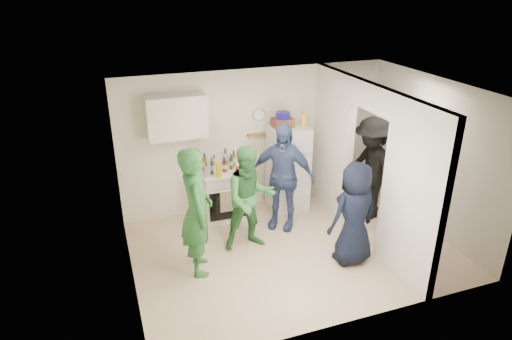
{
  "coord_description": "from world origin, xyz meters",
  "views": [
    {
      "loc": [
        -2.57,
        -5.47,
        3.95
      ],
      "look_at": [
        -0.46,
        0.4,
        1.25
      ],
      "focal_mm": 32.0,
      "sensor_mm": 36.0,
      "label": 1
    }
  ],
  "objects_px": {
    "wicker_basket": "(283,123)",
    "person_green_left": "(196,212)",
    "blue_bowl": "(283,115)",
    "yellow_cup_stack_top": "(304,120)",
    "person_denim": "(282,177)",
    "person_nook": "(371,169)",
    "person_navy": "(354,214)",
    "stove": "(223,194)",
    "person_green_center": "(250,199)",
    "fridge": "(288,168)"
  },
  "relations": [
    {
      "from": "wicker_basket",
      "to": "person_green_left",
      "type": "height_order",
      "value": "person_green_left"
    },
    {
      "from": "blue_bowl",
      "to": "yellow_cup_stack_top",
      "type": "xyz_separation_m",
      "value": [
        0.32,
        -0.15,
        -0.08
      ]
    },
    {
      "from": "person_denim",
      "to": "person_nook",
      "type": "relative_size",
      "value": 1.01
    },
    {
      "from": "blue_bowl",
      "to": "person_navy",
      "type": "relative_size",
      "value": 0.15
    },
    {
      "from": "stove",
      "to": "wicker_basket",
      "type": "bearing_deg",
      "value": 1.04
    },
    {
      "from": "person_green_left",
      "to": "person_green_center",
      "type": "distance_m",
      "value": 0.95
    },
    {
      "from": "stove",
      "to": "person_green_center",
      "type": "distance_m",
      "value": 1.13
    },
    {
      "from": "stove",
      "to": "yellow_cup_stack_top",
      "type": "height_order",
      "value": "yellow_cup_stack_top"
    },
    {
      "from": "person_navy",
      "to": "blue_bowl",
      "type": "bearing_deg",
      "value": -88.64
    },
    {
      "from": "person_denim",
      "to": "person_green_center",
      "type": "bearing_deg",
      "value": -111.45
    },
    {
      "from": "fridge",
      "to": "wicker_basket",
      "type": "height_order",
      "value": "wicker_basket"
    },
    {
      "from": "fridge",
      "to": "yellow_cup_stack_top",
      "type": "xyz_separation_m",
      "value": [
        0.22,
        -0.1,
        0.89
      ]
    },
    {
      "from": "blue_bowl",
      "to": "person_green_center",
      "type": "xyz_separation_m",
      "value": [
        -0.96,
        -1.07,
        -0.91
      ]
    },
    {
      "from": "person_green_center",
      "to": "wicker_basket",
      "type": "bearing_deg",
      "value": 49.73
    },
    {
      "from": "fridge",
      "to": "blue_bowl",
      "type": "relative_size",
      "value": 6.38
    },
    {
      "from": "person_green_left",
      "to": "wicker_basket",
      "type": "bearing_deg",
      "value": -46.83
    },
    {
      "from": "blue_bowl",
      "to": "yellow_cup_stack_top",
      "type": "bearing_deg",
      "value": -25.11
    },
    {
      "from": "blue_bowl",
      "to": "yellow_cup_stack_top",
      "type": "distance_m",
      "value": 0.36
    },
    {
      "from": "person_green_center",
      "to": "person_nook",
      "type": "distance_m",
      "value": 2.26
    },
    {
      "from": "wicker_basket",
      "to": "person_denim",
      "type": "xyz_separation_m",
      "value": [
        -0.27,
        -0.64,
        -0.7
      ]
    },
    {
      "from": "person_green_left",
      "to": "person_denim",
      "type": "relative_size",
      "value": 1.03
    },
    {
      "from": "blue_bowl",
      "to": "person_green_left",
      "type": "bearing_deg",
      "value": -143.1
    },
    {
      "from": "person_nook",
      "to": "stove",
      "type": "bearing_deg",
      "value": -115.01
    },
    {
      "from": "person_nook",
      "to": "blue_bowl",
      "type": "bearing_deg",
      "value": -129.23
    },
    {
      "from": "fridge",
      "to": "person_green_left",
      "type": "height_order",
      "value": "person_green_left"
    },
    {
      "from": "person_green_left",
      "to": "person_nook",
      "type": "distance_m",
      "value": 3.18
    },
    {
      "from": "person_green_center",
      "to": "person_nook",
      "type": "height_order",
      "value": "person_nook"
    },
    {
      "from": "fridge",
      "to": "person_green_left",
      "type": "bearing_deg",
      "value": -145.52
    },
    {
      "from": "stove",
      "to": "person_green_left",
      "type": "relative_size",
      "value": 0.47
    },
    {
      "from": "yellow_cup_stack_top",
      "to": "person_nook",
      "type": "relative_size",
      "value": 0.14
    },
    {
      "from": "yellow_cup_stack_top",
      "to": "person_green_left",
      "type": "xyz_separation_m",
      "value": [
        -2.17,
        -1.24,
        -0.72
      ]
    },
    {
      "from": "stove",
      "to": "person_green_center",
      "type": "relative_size",
      "value": 0.53
    },
    {
      "from": "wicker_basket",
      "to": "yellow_cup_stack_top",
      "type": "xyz_separation_m",
      "value": [
        0.32,
        -0.15,
        0.05
      ]
    },
    {
      "from": "fridge",
      "to": "blue_bowl",
      "type": "xyz_separation_m",
      "value": [
        -0.1,
        0.05,
        0.97
      ]
    },
    {
      "from": "fridge",
      "to": "person_denim",
      "type": "distance_m",
      "value": 0.71
    },
    {
      "from": "fridge",
      "to": "person_nook",
      "type": "height_order",
      "value": "person_nook"
    },
    {
      "from": "wicker_basket",
      "to": "person_nook",
      "type": "bearing_deg",
      "value": -33.17
    },
    {
      "from": "wicker_basket",
      "to": "person_denim",
      "type": "distance_m",
      "value": 0.99
    },
    {
      "from": "stove",
      "to": "person_green_left",
      "type": "xyz_separation_m",
      "value": [
        -0.75,
        -1.37,
        0.5
      ]
    },
    {
      "from": "fridge",
      "to": "yellow_cup_stack_top",
      "type": "distance_m",
      "value": 0.92
    },
    {
      "from": "yellow_cup_stack_top",
      "to": "person_nook",
      "type": "xyz_separation_m",
      "value": [
        0.96,
        -0.69,
        -0.75
      ]
    },
    {
      "from": "person_green_left",
      "to": "person_green_center",
      "type": "bearing_deg",
      "value": -63.71
    },
    {
      "from": "blue_bowl",
      "to": "person_navy",
      "type": "xyz_separation_m",
      "value": [
        0.31,
        -1.94,
        -0.95
      ]
    },
    {
      "from": "person_nook",
      "to": "wicker_basket",
      "type": "bearing_deg",
      "value": -129.23
    },
    {
      "from": "fridge",
      "to": "blue_bowl",
      "type": "distance_m",
      "value": 0.98
    },
    {
      "from": "stove",
      "to": "person_green_left",
      "type": "height_order",
      "value": "person_green_left"
    },
    {
      "from": "wicker_basket",
      "to": "person_nook",
      "type": "xyz_separation_m",
      "value": [
        1.28,
        -0.84,
        -0.7
      ]
    },
    {
      "from": "stove",
      "to": "person_navy",
      "type": "bearing_deg",
      "value": -53.7
    },
    {
      "from": "blue_bowl",
      "to": "person_green_left",
      "type": "distance_m",
      "value": 2.45
    },
    {
      "from": "fridge",
      "to": "person_navy",
      "type": "bearing_deg",
      "value": -83.59
    }
  ]
}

